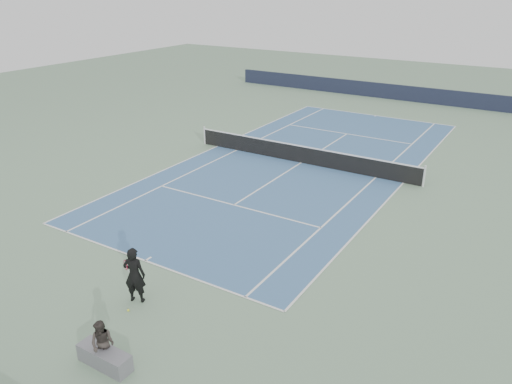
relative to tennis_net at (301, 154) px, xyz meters
The scene contains 7 objects.
ground 0.50m from the tennis_net, ahead, with size 80.00×80.00×0.00m, color gray.
court_surface 0.50m from the tennis_net, ahead, with size 10.97×23.77×0.01m, color #3D6491.
tennis_net is the anchor object (origin of this frame).
windscreen_far 17.89m from the tennis_net, 90.00° to the left, with size 30.00×0.25×1.20m, color black.
tennis_player 13.80m from the tennis_net, 84.16° to the right, with size 0.86×0.71×1.81m.
tennis_ball 14.35m from the tennis_net, 83.74° to the right, with size 0.07×0.07×0.07m, color yellow.
spectator_bench 16.41m from the tennis_net, 80.52° to the right, with size 1.57×0.99×1.32m.
Camera 1 is at (11.10, -22.59, 8.92)m, focal length 35.00 mm.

